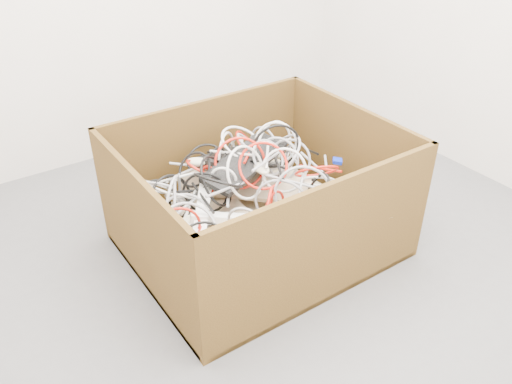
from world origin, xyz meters
TOP-DOWN VIEW (x-y plane):
  - ground at (0.00, 0.00)m, footprint 3.00×3.00m
  - cardboard_box at (-0.02, 0.17)m, footprint 1.17×0.97m
  - keyboard_pile at (-0.02, 0.20)m, footprint 0.90×0.91m
  - mice_scatter at (-0.03, 0.13)m, footprint 0.74×0.66m
  - power_strip_left at (-0.32, 0.14)m, footprint 0.22×0.27m
  - power_strip_right at (-0.27, 0.06)m, footprint 0.26×0.15m
  - vga_plug at (0.45, 0.14)m, footprint 0.06×0.06m
  - cable_tangle at (-0.10, 0.19)m, footprint 1.04×0.88m

SIDE VIEW (x-z plane):
  - ground at x=0.00m, z-range 0.00..0.00m
  - cardboard_box at x=-0.02m, z-range -0.15..0.46m
  - keyboard_pile at x=-0.02m, z-range 0.09..0.48m
  - power_strip_right at x=-0.27m, z-range 0.29..0.37m
  - vga_plug at x=0.45m, z-range 0.33..0.36m
  - mice_scatter at x=-0.03m, z-range 0.24..0.45m
  - power_strip_left at x=-0.32m, z-range 0.29..0.41m
  - cable_tangle at x=-0.10m, z-range 0.19..0.61m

